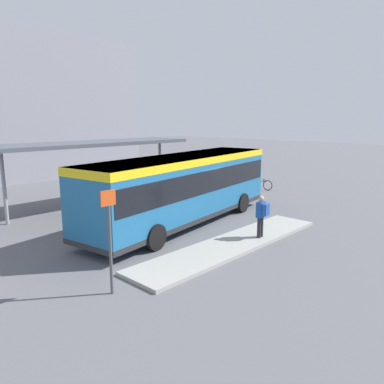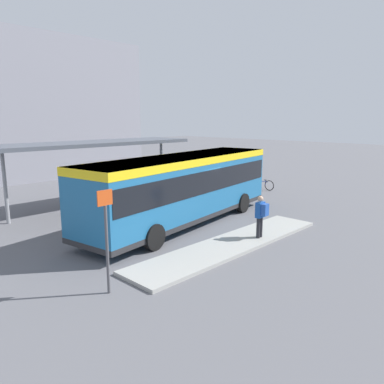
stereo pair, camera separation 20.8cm
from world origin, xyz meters
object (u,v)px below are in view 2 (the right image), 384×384
Objects in this scene: bicycle_blue at (263,185)px; bicycle_yellow at (240,181)px; pedestrian_waiting at (261,214)px; city_bus at (184,184)px; bicycle_black at (250,183)px; platform_sign at (107,237)px.

bicycle_blue is 0.97× the size of bicycle_yellow.
bicycle_blue is at bearing -61.60° from pedestrian_waiting.
bicycle_black is (9.08, 2.89, -1.41)m from city_bus.
bicycle_yellow is at bearing -2.58° from bicycle_black.
bicycle_blue is 0.96× the size of bicycle_black.
platform_sign is (-15.20, -6.24, 1.21)m from bicycle_black.
bicycle_black is 0.90m from bicycle_yellow.
pedestrian_waiting is 0.58× the size of platform_sign.
city_bus reaches higher than bicycle_black.
pedestrian_waiting reaches higher than bicycle_yellow.
platform_sign reaches higher than bicycle_blue.
bicycle_yellow is at bearing 13.62° from city_bus.
bicycle_yellow is (9.18, 3.78, -1.41)m from city_bus.
pedestrian_waiting is at bearing 118.53° from bicycle_blue.
bicycle_blue is 0.92m from bicycle_black.
pedestrian_waiting is 1.04× the size of bicycle_blue.
bicycle_black is at bearing -57.12° from pedestrian_waiting.
city_bus is at bearing 111.90° from bicycle_black.
city_bus is 6.82× the size of pedestrian_waiting.
pedestrian_waiting is 10.64m from bicycle_blue.
city_bus is 3.93× the size of platform_sign.
bicycle_black is (-0.19, 0.90, 0.01)m from bicycle_blue.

